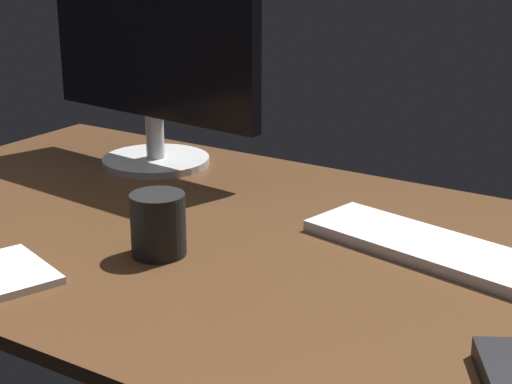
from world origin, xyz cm
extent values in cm
cube|color=#4C301C|center=(0.00, 0.00, 1.00)|extent=(140.00, 84.00, 2.00)
cylinder|color=#BABABA|center=(-32.20, 25.11, 2.72)|extent=(21.78, 21.78, 1.44)
cylinder|color=#BABABA|center=(-32.20, 25.11, 7.78)|extent=(3.69, 3.69, 8.70)
cube|color=black|center=(-32.20, 25.11, 28.78)|extent=(52.57, 7.91, 33.28)
cube|color=silver|center=(33.37, 10.65, 2.88)|extent=(43.11, 20.71, 1.76)
cylinder|color=black|center=(-1.55, -11.58, 6.74)|extent=(8.24, 8.24, 9.49)
cube|color=white|center=(-14.56, -29.41, 2.54)|extent=(18.02, 15.19, 1.09)
camera|label=1|loc=(72.91, -100.50, 50.25)|focal=58.21mm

